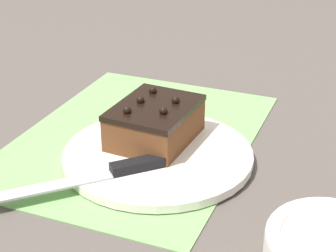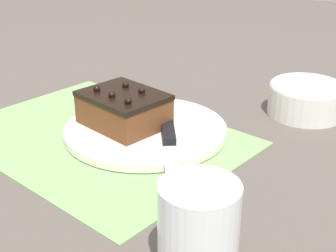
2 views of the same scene
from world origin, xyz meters
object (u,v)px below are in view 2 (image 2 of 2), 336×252
small_bowl (306,98)px  serving_knife (170,145)px  cake_plate (146,129)px  chocolate_cake (124,109)px  drinking_glass (198,231)px

small_bowl → serving_knife: bearing=75.6°
cake_plate → chocolate_cake: bearing=29.5°
chocolate_cake → serving_knife: bearing=172.4°
chocolate_cake → serving_knife: chocolate_cake is taller
serving_knife → drinking_glass: 0.25m
cake_plate → serving_knife: serving_knife is taller
serving_knife → drinking_glass: size_ratio=1.71×
cake_plate → chocolate_cake: chocolate_cake is taller
serving_knife → drinking_glass: bearing=92.9°
chocolate_cake → serving_knife: size_ratio=0.78×
serving_knife → small_bowl: size_ratio=1.33×
drinking_glass → small_bowl: drinking_glass is taller
cake_plate → drinking_glass: 0.34m
cake_plate → serving_knife: (-0.08, 0.03, 0.01)m
cake_plate → drinking_glass: size_ratio=2.57×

